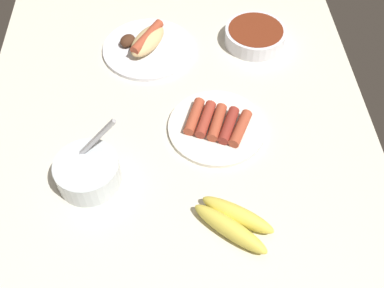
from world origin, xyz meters
TOP-DOWN VIEW (x-y plane):
  - ground_plane at (0.00, 0.00)cm, footprint 120.00×90.00cm
  - plate_sausages at (4.55, -9.18)cm, footprint 22.10×22.10cm
  - bowl_coleslaw at (-7.89, 18.35)cm, footprint 13.26×13.75cm
  - banana_bunch at (-20.26, -10.20)cm, footprint 15.08×16.58cm
  - bowl_chili at (33.67, -21.73)cm, footprint 15.86×15.86cm
  - plate_hotdog_assembled at (32.12, 6.61)cm, footprint 23.69×23.69cm

SIDE VIEW (x-z plane):
  - ground_plane at x=0.00cm, z-range -3.00..0.00cm
  - plate_sausages at x=4.55cm, z-range -0.59..2.87cm
  - plate_hotdog_assembled at x=32.12cm, z-range -1.04..4.57cm
  - banana_bunch at x=-20.26cm, z-range -0.02..3.83cm
  - bowl_chili at x=33.67cm, z-range 0.22..4.49cm
  - bowl_coleslaw at x=-7.89cm, z-range -4.38..10.85cm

